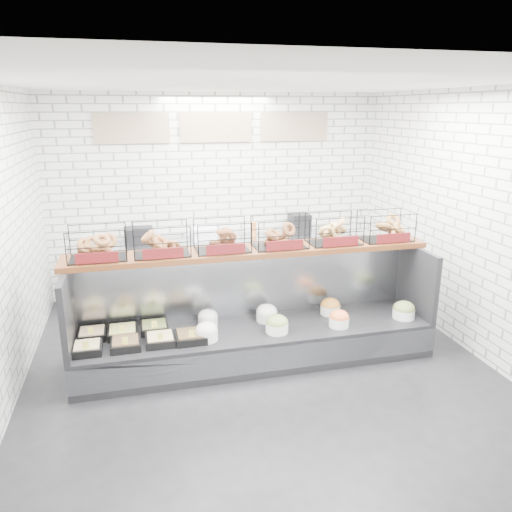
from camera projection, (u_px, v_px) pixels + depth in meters
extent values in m
plane|color=black|center=(263.00, 372.00, 5.46)|extent=(5.50, 5.50, 0.00)
cube|color=white|center=(217.00, 195.00, 7.59)|extent=(5.00, 0.02, 3.00)
cube|color=white|center=(478.00, 226.00, 5.61)|extent=(0.02, 5.50, 3.00)
cube|color=white|center=(264.00, 82.00, 4.61)|extent=(5.00, 5.50, 0.02)
cube|color=tan|center=(132.00, 128.00, 7.00)|extent=(1.05, 0.03, 0.42)
cube|color=tan|center=(216.00, 128.00, 7.28)|extent=(1.05, 0.03, 0.42)
cube|color=tan|center=(294.00, 127.00, 7.56)|extent=(1.05, 0.03, 0.42)
cube|color=black|center=(256.00, 343.00, 5.68)|extent=(4.00, 0.90, 0.40)
cube|color=#93969B|center=(266.00, 359.00, 5.27)|extent=(4.00, 0.03, 0.28)
cube|color=#93969B|center=(248.00, 282.00, 5.89)|extent=(4.00, 0.08, 0.80)
cube|color=black|center=(68.00, 311.00, 5.06)|extent=(0.06, 0.90, 0.80)
cube|color=black|center=(416.00, 280.00, 5.97)|extent=(0.06, 0.90, 0.80)
cube|color=black|center=(87.00, 349.00, 5.03)|extent=(0.29, 0.29, 0.08)
cube|color=tan|center=(87.00, 346.00, 5.02)|extent=(0.24, 0.24, 0.04)
cube|color=#FFF058|center=(86.00, 345.00, 4.91)|extent=(0.06, 0.01, 0.08)
cube|color=black|center=(92.00, 335.00, 5.34)|extent=(0.29, 0.29, 0.08)
cube|color=#D8B385|center=(92.00, 332.00, 5.33)|extent=(0.25, 0.25, 0.04)
cube|color=#FFF058|center=(91.00, 331.00, 5.22)|extent=(0.06, 0.01, 0.08)
cube|color=black|center=(126.00, 344.00, 5.12)|extent=(0.30, 0.30, 0.08)
cube|color=brown|center=(125.00, 341.00, 5.11)|extent=(0.26, 0.26, 0.04)
cube|color=#FFF058|center=(125.00, 341.00, 5.00)|extent=(0.06, 0.01, 0.08)
cube|color=black|center=(123.00, 332.00, 5.40)|extent=(0.32, 0.32, 0.08)
cube|color=#F7F07E|center=(123.00, 329.00, 5.39)|extent=(0.27, 0.27, 0.04)
cube|color=#FFF058|center=(122.00, 329.00, 5.27)|extent=(0.06, 0.01, 0.08)
cube|color=black|center=(160.00, 340.00, 5.22)|extent=(0.30, 0.30, 0.08)
cube|color=#DDC288|center=(160.00, 337.00, 5.21)|extent=(0.26, 0.26, 0.04)
cube|color=#FFF058|center=(160.00, 337.00, 5.09)|extent=(0.06, 0.01, 0.08)
cube|color=black|center=(154.00, 328.00, 5.51)|extent=(0.30, 0.30, 0.08)
cube|color=#8B9A4E|center=(154.00, 325.00, 5.50)|extent=(0.25, 0.25, 0.04)
cube|color=#FFF058|center=(154.00, 324.00, 5.39)|extent=(0.06, 0.01, 0.08)
cube|color=black|center=(191.00, 337.00, 5.29)|extent=(0.32, 0.32, 0.08)
cube|color=brown|center=(191.00, 334.00, 5.28)|extent=(0.27, 0.27, 0.04)
cube|color=#FFF058|center=(192.00, 334.00, 5.16)|extent=(0.06, 0.01, 0.08)
cylinder|color=white|center=(207.00, 335.00, 5.30)|extent=(0.24, 0.24, 0.11)
ellipsoid|color=silver|center=(207.00, 330.00, 5.28)|extent=(0.24, 0.24, 0.17)
cylinder|color=white|center=(208.00, 321.00, 5.65)|extent=(0.23, 0.23, 0.11)
ellipsoid|color=white|center=(208.00, 316.00, 5.63)|extent=(0.22, 0.22, 0.16)
cylinder|color=white|center=(277.00, 327.00, 5.48)|extent=(0.25, 0.25, 0.11)
ellipsoid|color=olive|center=(277.00, 322.00, 5.47)|extent=(0.25, 0.25, 0.17)
cylinder|color=white|center=(267.00, 316.00, 5.78)|extent=(0.24, 0.24, 0.11)
ellipsoid|color=white|center=(267.00, 311.00, 5.76)|extent=(0.24, 0.24, 0.17)
cylinder|color=white|center=(339.00, 322.00, 5.63)|extent=(0.23, 0.23, 0.11)
ellipsoid|color=orange|center=(339.00, 317.00, 5.61)|extent=(0.22, 0.22, 0.16)
cylinder|color=white|center=(330.00, 309.00, 5.98)|extent=(0.24, 0.24, 0.11)
ellipsoid|color=#C87B2A|center=(330.00, 305.00, 5.96)|extent=(0.23, 0.23, 0.16)
cylinder|color=white|center=(404.00, 313.00, 5.86)|extent=(0.26, 0.26, 0.11)
ellipsoid|color=olive|center=(404.00, 309.00, 5.84)|extent=(0.25, 0.25, 0.18)
cube|color=#47220F|center=(251.00, 251.00, 5.60)|extent=(4.10, 0.50, 0.06)
cube|color=black|center=(97.00, 243.00, 5.16)|extent=(0.60, 0.38, 0.34)
cube|color=#540F11|center=(97.00, 258.00, 5.00)|extent=(0.42, 0.02, 0.11)
cube|color=black|center=(161.00, 239.00, 5.31)|extent=(0.60, 0.38, 0.34)
cube|color=#540F11|center=(163.00, 253.00, 5.15)|extent=(0.42, 0.02, 0.11)
cube|color=black|center=(222.00, 236.00, 5.46)|extent=(0.60, 0.38, 0.34)
cube|color=#540F11|center=(226.00, 249.00, 5.30)|extent=(0.42, 0.02, 0.11)
cube|color=black|center=(280.00, 232.00, 5.61)|extent=(0.60, 0.38, 0.34)
cube|color=#540F11|center=(285.00, 245.00, 5.45)|extent=(0.42, 0.02, 0.11)
cube|color=black|center=(334.00, 229.00, 5.77)|extent=(0.60, 0.38, 0.34)
cube|color=#540F11|center=(341.00, 242.00, 5.61)|extent=(0.42, 0.02, 0.11)
cube|color=black|center=(386.00, 226.00, 5.92)|extent=(0.60, 0.38, 0.34)
cube|color=#540F11|center=(394.00, 238.00, 5.76)|extent=(0.42, 0.02, 0.11)
cube|color=#93969B|center=(222.00, 267.00, 7.59)|extent=(4.00, 0.60, 0.90)
cube|color=black|center=(139.00, 236.00, 7.11)|extent=(0.40, 0.30, 0.24)
cube|color=silver|center=(204.00, 234.00, 7.37)|extent=(0.35, 0.28, 0.18)
cylinder|color=#C26C30|center=(253.00, 229.00, 7.56)|extent=(0.09, 0.09, 0.22)
cube|color=black|center=(299.00, 223.00, 7.76)|extent=(0.30, 0.30, 0.30)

